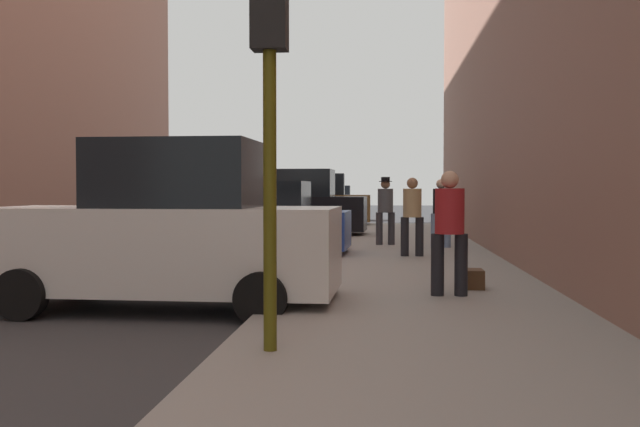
# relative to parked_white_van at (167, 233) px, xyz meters

# --- Properties ---
(ground_plane) EXTENTS (120.00, 120.00, 0.00)m
(ground_plane) POSITION_rel_parked_white_van_xyz_m (-2.65, 1.55, -1.03)
(ground_plane) COLOR #38383A
(sidewalk) EXTENTS (4.00, 40.00, 0.15)m
(sidewalk) POSITION_rel_parked_white_van_xyz_m (3.35, 1.55, -0.96)
(sidewalk) COLOR gray
(sidewalk) RESTS_ON ground_plane
(parked_white_van) EXTENTS (4.64, 2.14, 2.25)m
(parked_white_van) POSITION_rel_parked_white_van_xyz_m (0.00, 0.00, 0.00)
(parked_white_van) COLOR silver
(parked_white_van) RESTS_ON ground_plane
(parked_blue_sedan) EXTENTS (4.26, 2.17, 1.79)m
(parked_blue_sedan) POSITION_rel_parked_white_van_xyz_m (0.00, 6.92, -0.18)
(parked_blue_sedan) COLOR navy
(parked_blue_sedan) RESTS_ON ground_plane
(parked_black_suv) EXTENTS (4.66, 2.18, 2.25)m
(parked_black_suv) POSITION_rel_parked_white_van_xyz_m (-0.00, 13.79, 0.00)
(parked_black_suv) COLOR black
(parked_black_suv) RESTS_ON ground_plane
(parked_bronze_suv) EXTENTS (4.66, 2.18, 2.25)m
(parked_bronze_suv) POSITION_rel_parked_white_van_xyz_m (-0.00, 20.34, 0.00)
(parked_bronze_suv) COLOR brown
(parked_bronze_suv) RESTS_ON ground_plane
(parked_red_hatchback) EXTENTS (4.25, 2.15, 1.79)m
(parked_red_hatchback) POSITION_rel_parked_white_van_xyz_m (0.00, 27.00, -0.18)
(parked_red_hatchback) COLOR #B2191E
(parked_red_hatchback) RESTS_ON ground_plane
(fire_hydrant) EXTENTS (0.42, 0.22, 0.70)m
(fire_hydrant) POSITION_rel_parked_white_van_xyz_m (1.80, 8.47, -0.54)
(fire_hydrant) COLOR red
(fire_hydrant) RESTS_ON sidewalk
(traffic_light) EXTENTS (0.32, 0.32, 3.60)m
(traffic_light) POSITION_rel_parked_white_van_xyz_m (1.85, -2.86, 1.73)
(traffic_light) COLOR #514C0F
(traffic_light) RESTS_ON sidewalk
(pedestrian_in_tan_coat) EXTENTS (0.51, 0.42, 1.71)m
(pedestrian_in_tan_coat) POSITION_rel_parked_white_van_xyz_m (3.47, 6.41, 0.07)
(pedestrian_in_tan_coat) COLOR black
(pedestrian_in_tan_coat) RESTS_ON sidewalk
(pedestrian_in_red_jacket) EXTENTS (0.51, 0.41, 1.71)m
(pedestrian_in_red_jacket) POSITION_rel_parked_white_van_xyz_m (3.76, 0.63, 0.07)
(pedestrian_in_red_jacket) COLOR black
(pedestrian_in_red_jacket) RESTS_ON sidewalk
(pedestrian_in_jeans) EXTENTS (0.51, 0.43, 1.71)m
(pedestrian_in_jeans) POSITION_rel_parked_white_van_xyz_m (4.28, 8.81, 0.07)
(pedestrian_in_jeans) COLOR #728CB2
(pedestrian_in_jeans) RESTS_ON sidewalk
(pedestrian_with_beanie) EXTENTS (0.52, 0.45, 1.78)m
(pedestrian_with_beanie) POSITION_rel_parked_white_van_xyz_m (2.89, 9.52, 0.10)
(pedestrian_with_beanie) COLOR #333338
(pedestrian_with_beanie) RESTS_ON sidewalk
(duffel_bag) EXTENTS (0.32, 0.44, 0.28)m
(duffel_bag) POSITION_rel_parked_white_van_xyz_m (4.16, 1.39, -0.74)
(duffel_bag) COLOR #472D19
(duffel_bag) RESTS_ON sidewalk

